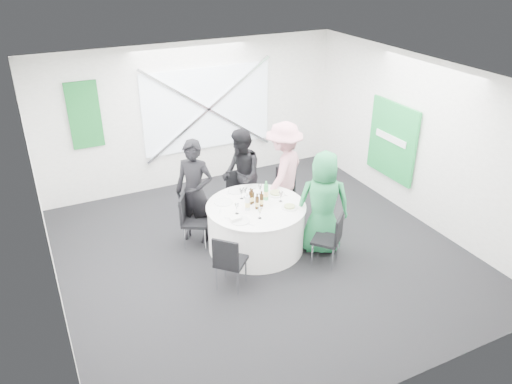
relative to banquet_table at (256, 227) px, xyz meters
name	(u,v)px	position (x,y,z in m)	size (l,w,h in m)	color
floor	(262,253)	(0.00, -0.20, -0.38)	(6.00, 6.00, 0.00)	black
ceiling	(263,78)	(0.00, -0.20, 2.42)	(6.00, 6.00, 0.00)	silver
wall_back	(193,115)	(0.00, 2.80, 1.02)	(6.00, 6.00, 0.00)	silver
wall_front	(399,289)	(0.00, -3.20, 1.02)	(6.00, 6.00, 0.00)	silver
wall_left	(44,218)	(-3.00, -0.20, 1.02)	(6.00, 6.00, 0.00)	silver
wall_right	(420,141)	(3.00, -0.20, 1.02)	(6.00, 6.00, 0.00)	silver
window_panel	(208,109)	(0.30, 2.76, 1.12)	(2.60, 0.03, 1.60)	white
window_brace_a	(208,109)	(0.30, 2.72, 1.12)	(0.05, 0.05, 3.16)	silver
window_brace_b	(208,109)	(0.30, 2.72, 1.12)	(0.05, 0.05, 3.16)	silver
green_banner	(85,115)	(-2.00, 2.75, 1.32)	(0.55, 0.04, 1.20)	#15692E
green_sign	(392,141)	(2.94, 0.40, 0.82)	(0.05, 1.20, 1.40)	green
banquet_table	(256,227)	(0.00, 0.00, 0.00)	(1.56, 1.56, 0.76)	white
chair_back	(238,191)	(0.16, 1.06, 0.11)	(0.44, 0.45, 0.85)	black
chair_back_left	(190,217)	(-0.90, 0.52, 0.14)	(0.55, 0.55, 0.89)	black
chair_back_right	(283,189)	(0.91, 0.76, 0.12)	(0.55, 0.55, 0.86)	black
chair_front_right	(331,236)	(0.81, -0.91, 0.11)	(0.54, 0.54, 0.85)	black
chair_front_left	(229,259)	(-0.82, -0.81, 0.13)	(0.56, 0.56, 0.87)	black
person_man_back_left	(195,192)	(-0.76, 0.67, 0.49)	(0.63, 0.41, 1.73)	black
person_man_back	(241,175)	(0.21, 1.02, 0.44)	(0.79, 0.44, 1.63)	black
person_woman_pink	(283,172)	(0.86, 0.69, 0.50)	(1.14, 0.53, 1.77)	pink
person_woman_green	(323,203)	(0.91, -0.50, 0.45)	(0.81, 0.53, 1.67)	#217C45
plate_back	(236,191)	(-0.07, 0.60, 0.39)	(0.28, 0.28, 0.01)	silver
plate_back_left	(223,202)	(-0.41, 0.32, 0.39)	(0.29, 0.29, 0.01)	silver
plate_back_right	(276,193)	(0.46, 0.21, 0.40)	(0.29, 0.29, 0.04)	silver
plate_front_right	(290,207)	(0.43, -0.29, 0.40)	(0.25, 0.25, 0.04)	silver
plate_front_left	(240,221)	(-0.42, -0.32, 0.39)	(0.29, 0.29, 0.01)	silver
napkin	(235,218)	(-0.47, -0.28, 0.42)	(0.16, 0.11, 0.05)	white
beer_bottle_a	(251,198)	(-0.05, 0.09, 0.48)	(0.06, 0.06, 0.27)	#371F0A
beer_bottle_b	(252,198)	(-0.01, 0.11, 0.47)	(0.06, 0.06, 0.24)	#371F0A
beer_bottle_c	(262,200)	(0.07, -0.05, 0.48)	(0.06, 0.06, 0.26)	#371F0A
beer_bottle_d	(257,203)	(-0.02, -0.09, 0.48)	(0.06, 0.06, 0.26)	#371F0A
green_water_bottle	(266,192)	(0.23, 0.12, 0.51)	(0.08, 0.08, 0.32)	#40A758
clear_water_bottle	(247,203)	(-0.17, -0.05, 0.49)	(0.08, 0.08, 0.29)	silver
wine_glass_a	(281,194)	(0.41, -0.04, 0.50)	(0.07, 0.07, 0.17)	white
wine_glass_b	(237,206)	(-0.37, -0.10, 0.50)	(0.07, 0.07, 0.17)	white
wine_glass_c	(260,187)	(0.23, 0.33, 0.50)	(0.07, 0.07, 0.17)	white
wine_glass_d	(260,211)	(-0.12, -0.37, 0.50)	(0.07, 0.07, 0.17)	white
wine_glass_e	(245,190)	(-0.03, 0.33, 0.50)	(0.07, 0.07, 0.17)	white
wine_glass_f	(241,192)	(-0.10, 0.32, 0.50)	(0.07, 0.07, 0.17)	white
fork_a	(283,195)	(0.56, 0.14, 0.38)	(0.01, 0.15, 0.01)	silver
knife_a	(268,190)	(0.41, 0.40, 0.38)	(0.01, 0.15, 0.01)	silver
fork_b	(253,189)	(0.20, 0.54, 0.38)	(0.01, 0.15, 0.01)	silver
knife_b	(231,194)	(-0.19, 0.54, 0.38)	(0.01, 0.15, 0.01)	silver
fork_c	(229,219)	(-0.54, -0.19, 0.38)	(0.01, 0.15, 0.01)	silver
knife_c	(249,224)	(-0.34, -0.46, 0.38)	(0.01, 0.15, 0.01)	silver
fork_d	(222,200)	(-0.40, 0.42, 0.38)	(0.01, 0.15, 0.01)	silver
knife_d	(220,211)	(-0.57, 0.09, 0.38)	(0.01, 0.15, 0.01)	silver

